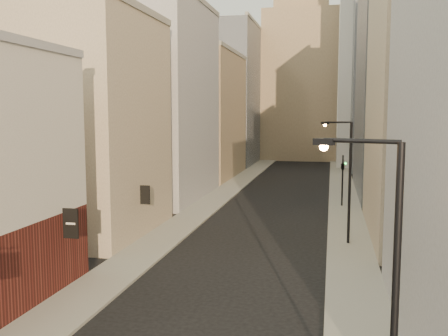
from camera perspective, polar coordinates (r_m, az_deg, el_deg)
sidewalk_left at (r=64.56m, az=1.69°, el=-1.61°), size 3.00×140.00×0.15m
sidewalk_right at (r=63.51m, az=13.31°, el=-1.91°), size 3.00×140.00×0.15m
left_bldg_beige at (r=37.97m, az=-14.68°, el=4.62°), size 8.00×12.00×16.00m
left_bldg_grey at (r=52.74m, az=-6.82°, el=7.38°), size 8.00×16.00×20.00m
left_bldg_tan at (r=70.00m, az=-1.99°, el=5.93°), size 8.00×18.00×17.00m
left_bldg_wingrid at (r=89.57m, az=1.17°, el=8.27°), size 8.00×20.00×24.00m
right_bldg_beige at (r=38.50m, az=22.66°, el=7.34°), size 8.00×16.00×20.00m
right_bldg_wingrid at (r=58.41m, az=19.21°, el=9.92°), size 8.00×20.00×26.00m
highrise at (r=88.41m, az=21.28°, el=16.79°), size 21.00×23.00×51.20m
clock_tower at (r=100.43m, az=8.81°, el=11.21°), size 14.00×14.00×44.90m
white_tower at (r=86.54m, az=15.72°, el=12.49°), size 8.00×8.00×41.50m
streetlamp_near at (r=12.90m, az=18.05°, el=-13.05°), size 2.13×0.84×8.39m
streetlamp_mid at (r=34.54m, az=13.87°, el=-0.81°), size 2.08×1.01×8.43m
traffic_light_right at (r=48.71m, az=13.42°, el=-0.02°), size 0.69×0.69×5.00m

